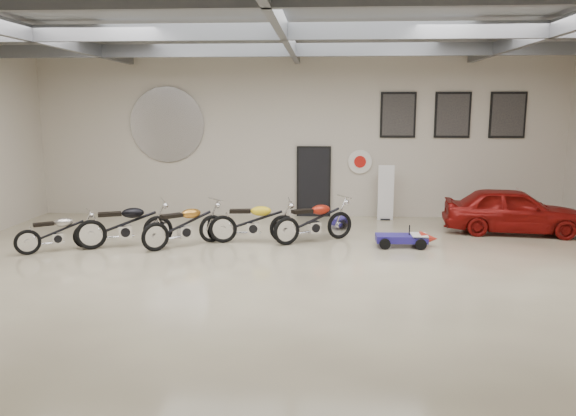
# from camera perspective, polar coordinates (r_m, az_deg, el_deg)

# --- Properties ---
(floor) EXTENTS (16.00, 12.00, 0.01)m
(floor) POSITION_cam_1_polar(r_m,az_deg,el_deg) (11.64, -0.36, -6.38)
(floor) COLOR beige
(floor) RESTS_ON ground
(ceiling) EXTENTS (16.00, 12.00, 0.01)m
(ceiling) POSITION_cam_1_polar(r_m,az_deg,el_deg) (11.29, -0.39, 18.75)
(ceiling) COLOR slate
(ceiling) RESTS_ON back_wall
(back_wall) EXTENTS (16.00, 0.02, 5.00)m
(back_wall) POSITION_cam_1_polar(r_m,az_deg,el_deg) (17.17, 0.98, 7.44)
(back_wall) COLOR beige
(back_wall) RESTS_ON floor
(ceiling_beams) EXTENTS (15.80, 11.80, 0.32)m
(ceiling_beams) POSITION_cam_1_polar(r_m,az_deg,el_deg) (11.25, -0.39, 17.49)
(ceiling_beams) COLOR #5C5F64
(ceiling_beams) RESTS_ON ceiling
(door) EXTENTS (0.92, 0.08, 2.10)m
(door) POSITION_cam_1_polar(r_m,az_deg,el_deg) (17.24, 2.62, 2.60)
(door) COLOR black
(door) RESTS_ON back_wall
(logo_plaque) EXTENTS (2.30, 0.06, 1.16)m
(logo_plaque) POSITION_cam_1_polar(r_m,az_deg,el_deg) (17.74, -12.18, 8.27)
(logo_plaque) COLOR silver
(logo_plaque) RESTS_ON back_wall
(poster_left) EXTENTS (1.05, 0.08, 1.35)m
(poster_left) POSITION_cam_1_polar(r_m,az_deg,el_deg) (17.24, 11.12, 9.26)
(poster_left) COLOR black
(poster_left) RESTS_ON back_wall
(poster_mid) EXTENTS (1.05, 0.08, 1.35)m
(poster_mid) POSITION_cam_1_polar(r_m,az_deg,el_deg) (17.52, 16.38, 9.05)
(poster_mid) COLOR black
(poster_mid) RESTS_ON back_wall
(poster_right) EXTENTS (1.05, 0.08, 1.35)m
(poster_right) POSITION_cam_1_polar(r_m,az_deg,el_deg) (17.94, 21.42, 8.79)
(poster_right) COLOR black
(poster_right) RESTS_ON back_wall
(oil_sign) EXTENTS (0.72, 0.10, 0.72)m
(oil_sign) POSITION_cam_1_polar(r_m,az_deg,el_deg) (17.20, 7.32, 4.69)
(oil_sign) COLOR white
(oil_sign) RESTS_ON back_wall
(banner_stand) EXTENTS (0.47, 0.20, 1.72)m
(banner_stand) POSITION_cam_1_polar(r_m,az_deg,el_deg) (16.92, 9.91, 1.67)
(banner_stand) COLOR white
(banner_stand) RESTS_ON floor
(motorcycle_silver) EXTENTS (1.81, 1.50, 0.94)m
(motorcycle_silver) POSITION_cam_1_polar(r_m,az_deg,el_deg) (14.13, -22.44, -2.23)
(motorcycle_silver) COLOR silver
(motorcycle_silver) RESTS_ON floor
(motorcycle_black) EXTENTS (2.31, 1.48, 1.15)m
(motorcycle_black) POSITION_cam_1_polar(r_m,az_deg,el_deg) (14.01, -16.25, -1.53)
(motorcycle_black) COLOR silver
(motorcycle_black) RESTS_ON floor
(motorcycle_gold) EXTENTS (2.05, 1.88, 1.11)m
(motorcycle_gold) POSITION_cam_1_polar(r_m,az_deg,el_deg) (13.72, -10.50, -1.62)
(motorcycle_gold) COLOR silver
(motorcycle_gold) RESTS_ON floor
(motorcycle_yellow) EXTENTS (2.20, 0.87, 1.12)m
(motorcycle_yellow) POSITION_cam_1_polar(r_m,az_deg,el_deg) (13.91, -3.55, -1.29)
(motorcycle_yellow) COLOR silver
(motorcycle_yellow) RESTS_ON floor
(motorcycle_red) EXTENTS (2.21, 1.67, 1.12)m
(motorcycle_red) POSITION_cam_1_polar(r_m,az_deg,el_deg) (13.97, 2.63, -1.21)
(motorcycle_red) COLOR silver
(motorcycle_red) RESTS_ON floor
(go_kart) EXTENTS (1.50, 0.69, 0.54)m
(go_kart) POSITION_cam_1_polar(r_m,az_deg,el_deg) (13.83, 11.97, -2.77)
(go_kart) COLOR navy
(go_kart) RESTS_ON floor
(vintage_car) EXTENTS (1.90, 3.76, 1.23)m
(vintage_car) POSITION_cam_1_polar(r_m,az_deg,el_deg) (16.12, 21.89, -0.22)
(vintage_car) COLOR maroon
(vintage_car) RESTS_ON floor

